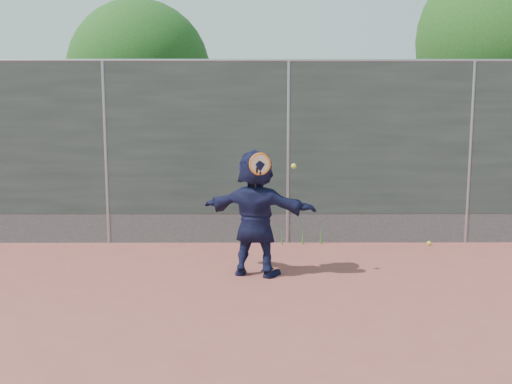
{
  "coord_description": "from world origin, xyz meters",
  "views": [
    {
      "loc": [
        -0.56,
        -5.87,
        2.2
      ],
      "look_at": [
        -0.53,
        1.61,
        1.13
      ],
      "focal_mm": 40.0,
      "sensor_mm": 36.0,
      "label": 1
    }
  ],
  "objects": [
    {
      "name": "ground",
      "position": [
        0.0,
        0.0,
        0.0
      ],
      "size": [
        80.0,
        80.0,
        0.0
      ],
      "primitive_type": "plane",
      "color": "#9E4C42",
      "rests_on": "ground"
    },
    {
      "name": "fence",
      "position": [
        -0.0,
        3.5,
        1.58
      ],
      "size": [
        20.0,
        0.06,
        3.03
      ],
      "color": "#38423D",
      "rests_on": "ground"
    },
    {
      "name": "player",
      "position": [
        -0.53,
        1.61,
        0.85
      ],
      "size": [
        1.65,
        0.96,
        1.7
      ],
      "primitive_type": "imported",
      "rotation": [
        0.0,
        0.0,
        2.83
      ],
      "color": "#16193D",
      "rests_on": "ground"
    },
    {
      "name": "tree_left",
      "position": [
        -2.85,
        6.55,
        2.94
      ],
      "size": [
        3.15,
        3.0,
        4.53
      ],
      "color": "#382314",
      "rests_on": "ground"
    },
    {
      "name": "ball_ground",
      "position": [
        2.33,
        3.3,
        0.03
      ],
      "size": [
        0.07,
        0.07,
        0.07
      ],
      "primitive_type": "sphere",
      "color": "#CBD42F",
      "rests_on": "ground"
    },
    {
      "name": "swing_action",
      "position": [
        -0.44,
        1.42,
        1.5
      ],
      "size": [
        0.62,
        0.17,
        0.51
      ],
      "color": "orange",
      "rests_on": "ground"
    },
    {
      "name": "weed_clump",
      "position": [
        0.29,
        3.38,
        0.13
      ],
      "size": [
        0.68,
        0.07,
        0.3
      ],
      "color": "#387226",
      "rests_on": "ground"
    }
  ]
}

